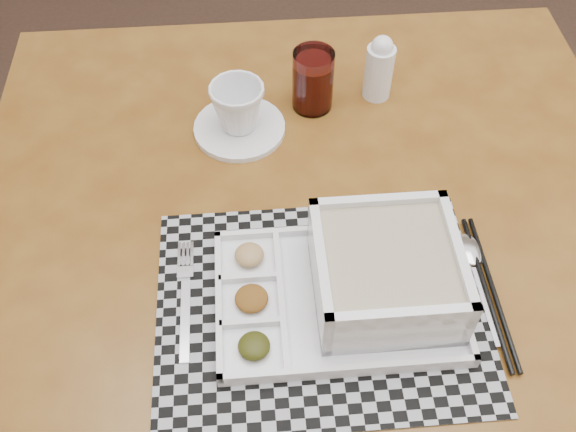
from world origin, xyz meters
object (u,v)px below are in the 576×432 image
at_px(dining_table, 316,260).
at_px(serving_tray, 371,279).
at_px(juice_glass, 313,82).
at_px(cup, 238,107).
at_px(creamer_bottle, 379,68).

distance_m(dining_table, serving_tray, 0.18).
bearing_deg(juice_glass, serving_tray, -87.12).
bearing_deg(juice_glass, cup, -159.95).
bearing_deg(dining_table, juice_glass, 83.40).
relative_size(cup, creamer_bottle, 0.74).
height_order(serving_tray, cup, serving_tray).
bearing_deg(dining_table, serving_tray, -67.15).
distance_m(serving_tray, juice_glass, 0.38).
xyz_separation_m(cup, creamer_bottle, (0.24, 0.06, 0.01)).
distance_m(cup, creamer_bottle, 0.25).
bearing_deg(cup, juice_glass, 10.73).
distance_m(dining_table, juice_glass, 0.30).
relative_size(dining_table, juice_glass, 10.03).
xyz_separation_m(juice_glass, creamer_bottle, (0.11, 0.01, 0.01)).
bearing_deg(creamer_bottle, serving_tray, -103.36).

